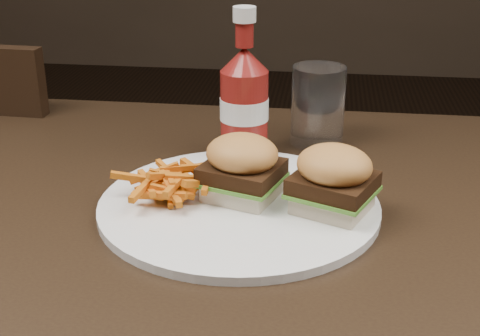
# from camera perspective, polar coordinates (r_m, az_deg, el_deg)

# --- Properties ---
(dining_table) EXTENTS (1.20, 0.80, 0.04)m
(dining_table) POSITION_cam_1_polar(r_m,az_deg,el_deg) (0.82, -1.40, -4.74)
(dining_table) COLOR black
(dining_table) RESTS_ON ground
(chair_far) EXTENTS (0.43, 0.43, 0.04)m
(chair_far) POSITION_cam_1_polar(r_m,az_deg,el_deg) (1.54, -18.50, -4.54)
(chair_far) COLOR black
(chair_far) RESTS_ON ground
(plate) EXTENTS (0.34, 0.34, 0.01)m
(plate) POSITION_cam_1_polar(r_m,az_deg,el_deg) (0.80, -0.09, -3.23)
(plate) COLOR white
(plate) RESTS_ON dining_table
(sandwich_half_a) EXTENTS (0.10, 0.09, 0.02)m
(sandwich_half_a) POSITION_cam_1_polar(r_m,az_deg,el_deg) (0.81, 0.18, -1.80)
(sandwich_half_a) COLOR beige
(sandwich_half_a) RESTS_ON plate
(sandwich_half_b) EXTENTS (0.10, 0.10, 0.02)m
(sandwich_half_b) POSITION_cam_1_polar(r_m,az_deg,el_deg) (0.78, 7.87, -2.86)
(sandwich_half_b) COLOR beige
(sandwich_half_b) RESTS_ON plate
(fries_pile) EXTENTS (0.11, 0.11, 0.04)m
(fries_pile) POSITION_cam_1_polar(r_m,az_deg,el_deg) (0.80, -5.99, -1.17)
(fries_pile) COLOR #D35A20
(fries_pile) RESTS_ON plate
(ketchup_bottle) EXTENTS (0.09, 0.09, 0.13)m
(ketchup_bottle) POSITION_cam_1_polar(r_m,az_deg,el_deg) (0.94, 0.36, 4.32)
(ketchup_bottle) COLOR maroon
(ketchup_bottle) RESTS_ON dining_table
(tumbler) EXTENTS (0.09, 0.09, 0.12)m
(tumbler) POSITION_cam_1_polar(r_m,az_deg,el_deg) (1.00, 6.65, 5.15)
(tumbler) COLOR white
(tumbler) RESTS_ON dining_table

